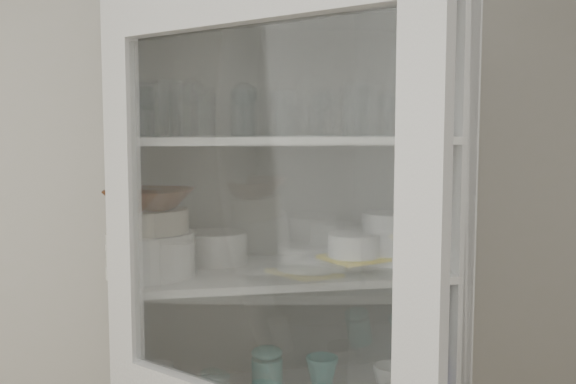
{
  "coord_description": "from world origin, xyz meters",
  "views": [
    {
      "loc": [
        -0.17,
        -0.63,
        1.68
      ],
      "look_at": [
        0.2,
        1.27,
        1.49
      ],
      "focal_mm": 40.0,
      "sensor_mm": 36.0,
      "label": 1
    }
  ],
  "objects_px": {
    "mug_white": "(390,381)",
    "teal_jar": "(267,371)",
    "white_ramekin": "(354,245)",
    "cream_bowl": "(150,221)",
    "white_canister": "(158,384)",
    "pantry_cabinet": "(284,361)",
    "yellow_trivet": "(354,258)",
    "plate_stack_back": "(217,247)",
    "terracotta_bowl": "(150,199)",
    "grey_bowl_stack": "(386,238)",
    "goblet_3": "(387,112)",
    "mug_teal": "(322,371)",
    "goblet_2": "(321,112)",
    "goblet_1": "(245,107)",
    "goblet_0": "(149,110)",
    "glass_platter": "(354,263)",
    "plate_stack_front": "(151,254)",
    "mug_blue": "(421,377)"
  },
  "relations": [
    {
      "from": "mug_white",
      "to": "teal_jar",
      "type": "height_order",
      "value": "teal_jar"
    },
    {
      "from": "white_ramekin",
      "to": "mug_white",
      "type": "distance_m",
      "value": 0.43
    },
    {
      "from": "cream_bowl",
      "to": "white_canister",
      "type": "height_order",
      "value": "cream_bowl"
    },
    {
      "from": "pantry_cabinet",
      "to": "yellow_trivet",
      "type": "xyz_separation_m",
      "value": [
        0.2,
        -0.09,
        0.35
      ]
    },
    {
      "from": "pantry_cabinet",
      "to": "plate_stack_back",
      "type": "xyz_separation_m",
      "value": [
        -0.21,
        0.05,
        0.37
      ]
    },
    {
      "from": "terracotta_bowl",
      "to": "grey_bowl_stack",
      "type": "bearing_deg",
      "value": 2.47
    },
    {
      "from": "goblet_3",
      "to": "mug_teal",
      "type": "bearing_deg",
      "value": -163.76
    },
    {
      "from": "pantry_cabinet",
      "to": "goblet_2",
      "type": "distance_m",
      "value": 0.81
    },
    {
      "from": "goblet_1",
      "to": "pantry_cabinet",
      "type": "bearing_deg",
      "value": -18.29
    },
    {
      "from": "goblet_1",
      "to": "plate_stack_back",
      "type": "height_order",
      "value": "goblet_1"
    },
    {
      "from": "pantry_cabinet",
      "to": "yellow_trivet",
      "type": "bearing_deg",
      "value": -24.39
    },
    {
      "from": "goblet_0",
      "to": "mug_white",
      "type": "xyz_separation_m",
      "value": [
        0.71,
        -0.21,
        -0.83
      ]
    },
    {
      "from": "goblet_1",
      "to": "white_ramekin",
      "type": "distance_m",
      "value": 0.55
    },
    {
      "from": "goblet_1",
      "to": "goblet_3",
      "type": "bearing_deg",
      "value": -0.48
    },
    {
      "from": "pantry_cabinet",
      "to": "terracotta_bowl",
      "type": "distance_m",
      "value": 0.69
    },
    {
      "from": "terracotta_bowl",
      "to": "grey_bowl_stack",
      "type": "relative_size",
      "value": 1.5
    },
    {
      "from": "goblet_2",
      "to": "white_ramekin",
      "type": "distance_m",
      "value": 0.44
    },
    {
      "from": "goblet_2",
      "to": "mug_teal",
      "type": "bearing_deg",
      "value": -99.87
    },
    {
      "from": "cream_bowl",
      "to": "glass_platter",
      "type": "bearing_deg",
      "value": 0.43
    },
    {
      "from": "mug_white",
      "to": "teal_jar",
      "type": "distance_m",
      "value": 0.39
    },
    {
      "from": "pantry_cabinet",
      "to": "grey_bowl_stack",
      "type": "distance_m",
      "value": 0.51
    },
    {
      "from": "teal_jar",
      "to": "pantry_cabinet",
      "type": "bearing_deg",
      "value": 19.72
    },
    {
      "from": "plate_stack_front",
      "to": "cream_bowl",
      "type": "bearing_deg",
      "value": 180.0
    },
    {
      "from": "goblet_1",
      "to": "plate_stack_back",
      "type": "bearing_deg",
      "value": 174.7
    },
    {
      "from": "goblet_3",
      "to": "white_canister",
      "type": "bearing_deg",
      "value": -172.39
    },
    {
      "from": "plate_stack_front",
      "to": "mug_white",
      "type": "distance_m",
      "value": 0.83
    },
    {
      "from": "pantry_cabinet",
      "to": "goblet_3",
      "type": "height_order",
      "value": "pantry_cabinet"
    },
    {
      "from": "mug_white",
      "to": "yellow_trivet",
      "type": "bearing_deg",
      "value": 128.18
    },
    {
      "from": "goblet_2",
      "to": "yellow_trivet",
      "type": "distance_m",
      "value": 0.48
    },
    {
      "from": "goblet_2",
      "to": "mug_white",
      "type": "relative_size",
      "value": 1.43
    },
    {
      "from": "mug_blue",
      "to": "mug_white",
      "type": "bearing_deg",
      "value": -164.62
    },
    {
      "from": "teal_jar",
      "to": "goblet_3",
      "type": "bearing_deg",
      "value": 7.9
    },
    {
      "from": "glass_platter",
      "to": "white_canister",
      "type": "xyz_separation_m",
      "value": [
        -0.6,
        0.03,
        -0.35
      ]
    },
    {
      "from": "mug_teal",
      "to": "white_canister",
      "type": "relative_size",
      "value": 0.89
    },
    {
      "from": "mug_blue",
      "to": "white_canister",
      "type": "height_order",
      "value": "white_canister"
    },
    {
      "from": "mug_white",
      "to": "white_canister",
      "type": "xyz_separation_m",
      "value": [
        -0.7,
        0.08,
        0.01
      ]
    },
    {
      "from": "mug_white",
      "to": "teal_jar",
      "type": "relative_size",
      "value": 0.89
    },
    {
      "from": "goblet_0",
      "to": "terracotta_bowl",
      "type": "xyz_separation_m",
      "value": [
        0.0,
        -0.15,
        -0.26
      ]
    },
    {
      "from": "goblet_0",
      "to": "goblet_3",
      "type": "distance_m",
      "value": 0.76
    },
    {
      "from": "goblet_3",
      "to": "plate_stack_back",
      "type": "height_order",
      "value": "goblet_3"
    },
    {
      "from": "cream_bowl",
      "to": "white_canister",
      "type": "distance_m",
      "value": 0.5
    },
    {
      "from": "white_ramekin",
      "to": "mug_teal",
      "type": "distance_m",
      "value": 0.43
    },
    {
      "from": "goblet_2",
      "to": "goblet_3",
      "type": "xyz_separation_m",
      "value": [
        0.22,
        -0.02,
        0.0
      ]
    },
    {
      "from": "yellow_trivet",
      "to": "mug_teal",
      "type": "bearing_deg",
      "value": 144.84
    },
    {
      "from": "mug_blue",
      "to": "cream_bowl",
      "type": "bearing_deg",
      "value": -175.48
    },
    {
      "from": "grey_bowl_stack",
      "to": "mug_teal",
      "type": "relative_size",
      "value": 1.54
    },
    {
      "from": "goblet_1",
      "to": "cream_bowl",
      "type": "xyz_separation_m",
      "value": [
        -0.29,
        -0.13,
        -0.33
      ]
    },
    {
      "from": "glass_platter",
      "to": "goblet_1",
      "type": "bearing_deg",
      "value": 157.81
    },
    {
      "from": "goblet_3",
      "to": "goblet_0",
      "type": "bearing_deg",
      "value": 178.21
    },
    {
      "from": "goblet_3",
      "to": "plate_stack_front",
      "type": "xyz_separation_m",
      "value": [
        -0.76,
        -0.13,
        -0.41
      ]
    }
  ]
}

